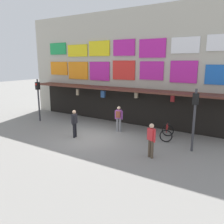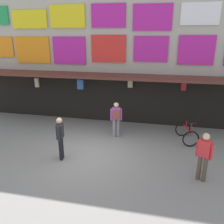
{
  "view_description": "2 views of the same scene",
  "coord_description": "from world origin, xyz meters",
  "px_view_note": "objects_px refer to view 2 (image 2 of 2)",
  "views": [
    {
      "loc": [
        8.04,
        -10.46,
        4.51
      ],
      "look_at": [
        1.1,
        0.64,
        1.58
      ],
      "focal_mm": 36.62,
      "sensor_mm": 36.0,
      "label": 1
    },
    {
      "loc": [
        2.73,
        -7.89,
        4.57
      ],
      "look_at": [
        0.87,
        0.78,
        1.61
      ],
      "focal_mm": 37.43,
      "sensor_mm": 36.0,
      "label": 2
    }
  ],
  "objects_px": {
    "bicycle_parked": "(187,133)",
    "pedestrian_in_red": "(116,117)",
    "pedestrian_in_green": "(60,136)",
    "pedestrian_in_blue": "(204,154)"
  },
  "relations": [
    {
      "from": "pedestrian_in_green",
      "to": "bicycle_parked",
      "type": "bearing_deg",
      "value": 28.68
    },
    {
      "from": "pedestrian_in_red",
      "to": "pedestrian_in_blue",
      "type": "distance_m",
      "value": 4.34
    },
    {
      "from": "pedestrian_in_red",
      "to": "pedestrian_in_green",
      "type": "bearing_deg",
      "value": -124.87
    },
    {
      "from": "pedestrian_in_green",
      "to": "pedestrian_in_red",
      "type": "height_order",
      "value": "same"
    },
    {
      "from": "pedestrian_in_green",
      "to": "pedestrian_in_red",
      "type": "bearing_deg",
      "value": 55.13
    },
    {
      "from": "bicycle_parked",
      "to": "pedestrian_in_red",
      "type": "bearing_deg",
      "value": -175.49
    },
    {
      "from": "pedestrian_in_blue",
      "to": "pedestrian_in_red",
      "type": "bearing_deg",
      "value": 141.05
    },
    {
      "from": "pedestrian_in_red",
      "to": "bicycle_parked",
      "type": "bearing_deg",
      "value": 4.51
    },
    {
      "from": "bicycle_parked",
      "to": "pedestrian_in_blue",
      "type": "relative_size",
      "value": 0.77
    },
    {
      "from": "bicycle_parked",
      "to": "pedestrian_in_green",
      "type": "relative_size",
      "value": 0.77
    }
  ]
}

